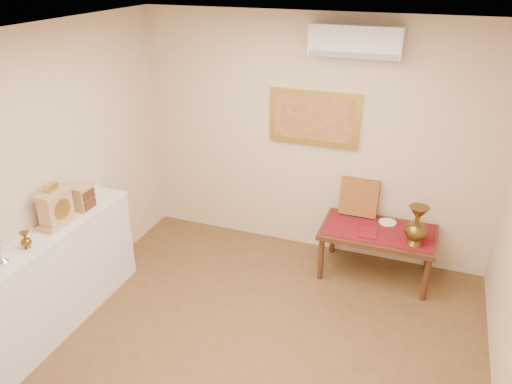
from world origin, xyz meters
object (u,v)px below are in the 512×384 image
at_px(display_ledge, 54,281).
at_px(mantel_clock, 56,208).
at_px(brass_urn_tall, 417,222).
at_px(wooden_chest, 83,197).
at_px(low_table, 378,236).

xyz_separation_m(display_ledge, mantel_clock, (-0.00, 0.19, 0.66)).
distance_m(brass_urn_tall, display_ledge, 3.51).
distance_m(mantel_clock, wooden_chest, 0.35).
xyz_separation_m(wooden_chest, low_table, (2.66, 1.34, -0.62)).
bearing_deg(wooden_chest, low_table, 26.76).
bearing_deg(display_ledge, low_table, 35.10).
bearing_deg(display_ledge, brass_urn_tall, 29.45).
bearing_deg(wooden_chest, brass_urn_tall, 21.30).
bearing_deg(brass_urn_tall, mantel_clock, -153.42).
xyz_separation_m(brass_urn_tall, mantel_clock, (-3.05, -1.53, 0.34)).
xyz_separation_m(mantel_clock, wooden_chest, (0.02, 0.34, -0.05)).
height_order(brass_urn_tall, mantel_clock, mantel_clock).
distance_m(brass_urn_tall, wooden_chest, 3.27).
relative_size(brass_urn_tall, mantel_clock, 1.23).
bearing_deg(mantel_clock, low_table, 32.18).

